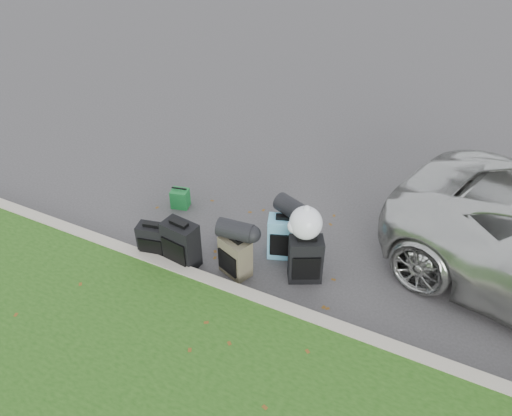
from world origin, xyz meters
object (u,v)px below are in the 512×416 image
at_px(suitcase_olive, 235,256).
at_px(suitcase_large_black_right, 305,259).
at_px(suitcase_teal, 284,237).
at_px(tote_navy, 230,235).
at_px(suitcase_large_black_left, 181,244).
at_px(tote_green, 180,198).
at_px(suitcase_small_black, 154,241).

xyz_separation_m(suitcase_olive, suitcase_large_black_right, (0.88, 0.32, 0.04)).
distance_m(suitcase_teal, suitcase_large_black_right, 0.55).
height_order(suitcase_teal, tote_navy, suitcase_teal).
xyz_separation_m(suitcase_large_black_left, suitcase_olive, (0.75, 0.17, -0.06)).
xyz_separation_m(suitcase_large_black_right, tote_green, (-2.43, 0.65, -0.18)).
xyz_separation_m(suitcase_teal, tote_navy, (-0.80, -0.13, -0.16)).
xyz_separation_m(suitcase_olive, tote_green, (-1.55, 0.98, -0.13)).
distance_m(suitcase_small_black, suitcase_olive, 1.22).
distance_m(suitcase_large_black_left, suitcase_large_black_right, 1.71).
height_order(suitcase_large_black_right, tote_navy, suitcase_large_black_right).
height_order(suitcase_large_black_left, tote_green, suitcase_large_black_left).
xyz_separation_m(suitcase_large_black_left, suitcase_teal, (1.19, 0.80, -0.02)).
distance_m(suitcase_large_black_right, tote_green, 2.52).
bearing_deg(suitcase_olive, suitcase_large_black_right, 40.40).
xyz_separation_m(suitcase_large_black_left, suitcase_large_black_right, (1.63, 0.49, -0.01)).
bearing_deg(suitcase_olive, suitcase_teal, 75.93).
distance_m(suitcase_olive, tote_green, 1.83).
height_order(suitcase_small_black, tote_green, suitcase_small_black).
relative_size(suitcase_large_black_left, tote_navy, 2.13).
xyz_separation_m(suitcase_large_black_left, tote_green, (-0.80, 1.14, -0.19)).
bearing_deg(suitcase_teal, suitcase_large_black_right, -54.46).
relative_size(suitcase_large_black_left, suitcase_large_black_right, 1.03).
relative_size(suitcase_large_black_right, tote_navy, 2.05).
xyz_separation_m(tote_green, tote_navy, (1.19, -0.47, 0.01)).
relative_size(suitcase_olive, tote_navy, 1.78).
bearing_deg(suitcase_large_black_left, suitcase_olive, 19.56).
distance_m(suitcase_large_black_right, tote_navy, 1.27).
height_order(suitcase_teal, suitcase_large_black_right, suitcase_large_black_right).
bearing_deg(suitcase_teal, suitcase_olive, -143.93).
bearing_deg(tote_green, suitcase_large_black_right, -28.87).
bearing_deg(suitcase_large_black_right, suitcase_large_black_left, 169.13).
bearing_deg(suitcase_small_black, suitcase_large_black_left, -9.63).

